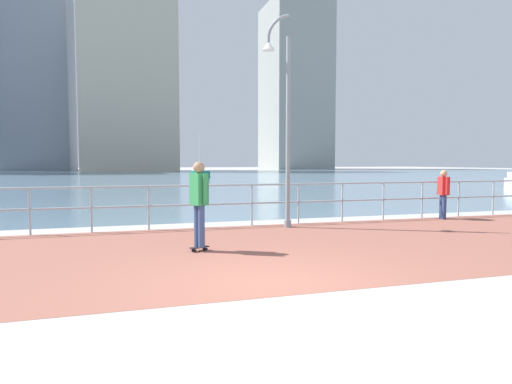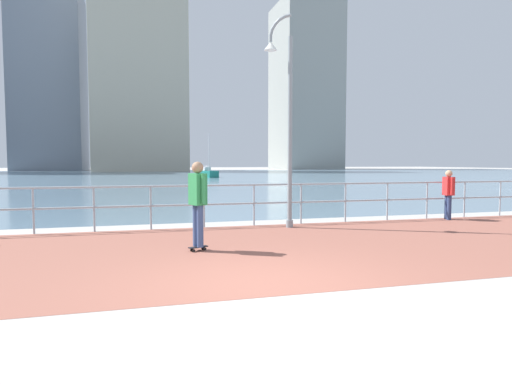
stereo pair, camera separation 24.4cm
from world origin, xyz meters
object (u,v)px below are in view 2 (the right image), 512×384
object	(u,v)px
bystander	(448,191)
sailboat_yellow	(209,173)
lamppost	(284,111)
skateboarder	(198,197)

from	to	relation	value
bystander	sailboat_yellow	xyz separation A→B (m)	(-0.95, 39.95, -0.40)
lamppost	skateboarder	xyz separation A→B (m)	(-2.70, -2.61, -2.06)
bystander	sailboat_yellow	bearing A→B (deg)	91.36
sailboat_yellow	lamppost	bearing A→B (deg)	-96.32
skateboarder	sailboat_yellow	world-z (taller)	sailboat_yellow
skateboarder	sailboat_yellow	size ratio (longest dim) A/B	0.35
skateboarder	bystander	xyz separation A→B (m)	(8.09, 2.77, -0.18)
skateboarder	bystander	bearing A→B (deg)	18.91
skateboarder	sailboat_yellow	distance (m)	43.32
lamppost	skateboarder	size ratio (longest dim) A/B	3.19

